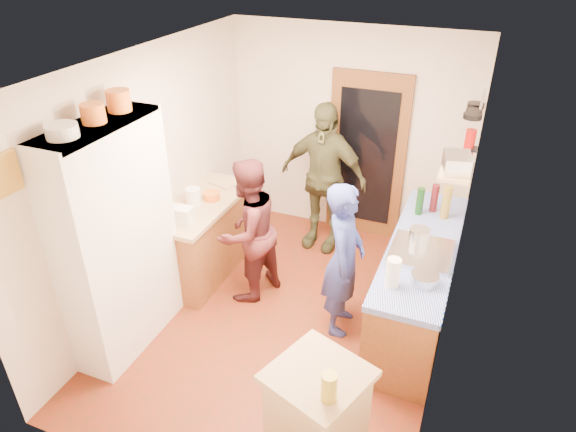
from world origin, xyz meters
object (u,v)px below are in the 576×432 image
Objects in this scene: right_counter_base at (417,284)px; person_back at (324,178)px; person_hob at (346,262)px; person_left at (252,231)px; hutch_body at (118,241)px; island_base at (316,421)px.

right_counter_base is 1.19× the size of person_back.
person_hob is 1.00× the size of person_left.
right_counter_base is at bearing 116.86° from person_left.
person_back reaches higher than person_left.
hutch_body reaches higher than person_hob.
right_counter_base is 0.84m from person_hob.
island_base reaches higher than right_counter_base.
person_left is (-1.06, 0.17, -0.00)m from person_hob.
person_left is (0.80, 1.07, -0.31)m from hutch_body.
person_back is (1.17, 2.27, -0.18)m from hutch_body.
person_back is (0.37, 1.21, 0.13)m from person_left.
hutch_body reaches higher than person_left.
person_hob is at bearing -147.32° from right_counter_base.
right_counter_base is at bearing -30.71° from person_back.
hutch_body is at bearing -18.00° from person_left.
island_base is 0.54× the size of person_left.
island_base is 3.07m from person_back.
person_hob reaches higher than right_counter_base.
person_left is at bearing 53.02° from hutch_body.
person_back reaches higher than person_hob.
person_hob is 1.55m from person_back.
person_back is at bearing 143.88° from right_counter_base.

